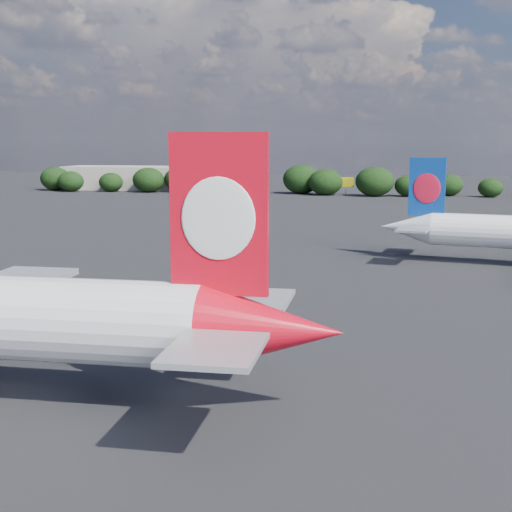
# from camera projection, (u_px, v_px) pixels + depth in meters

# --- Properties ---
(ground) EXTENTS (500.00, 500.00, 0.00)m
(ground) POSITION_uv_depth(u_px,v_px,m) (213.00, 254.00, 109.25)
(ground) COLOR black
(ground) RESTS_ON ground
(terminal_building) EXTENTS (42.00, 16.00, 8.00)m
(terminal_building) POSITION_uv_depth(u_px,v_px,m) (126.00, 178.00, 248.65)
(terminal_building) COLOR #A59C8E
(terminal_building) RESTS_ON ground
(highway_sign) EXTENTS (6.00, 0.30, 4.50)m
(highway_sign) POSITION_uv_depth(u_px,v_px,m) (249.00, 185.00, 224.48)
(highway_sign) COLOR #156A24
(highway_sign) RESTS_ON ground
(billboard_yellow) EXTENTS (5.00, 0.30, 5.50)m
(billboard_yellow) POSITION_uv_depth(u_px,v_px,m) (346.00, 182.00, 224.55)
(billboard_yellow) COLOR yellow
(billboard_yellow) RESTS_ON ground
(horizon_treeline) EXTENTS (201.37, 16.60, 9.32)m
(horizon_treeline) POSITION_uv_depth(u_px,v_px,m) (338.00, 182.00, 223.49)
(horizon_treeline) COLOR black
(horizon_treeline) RESTS_ON ground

